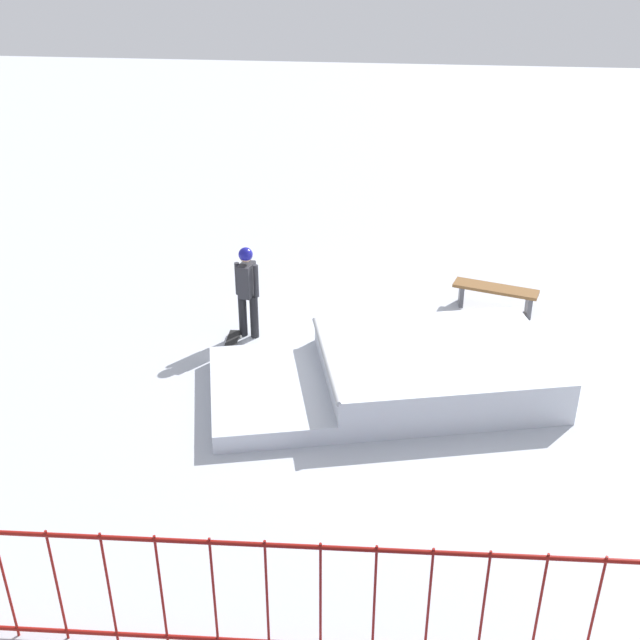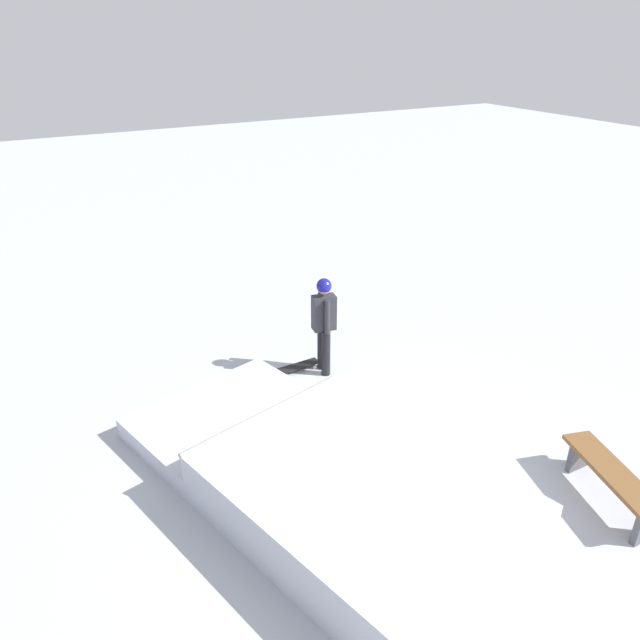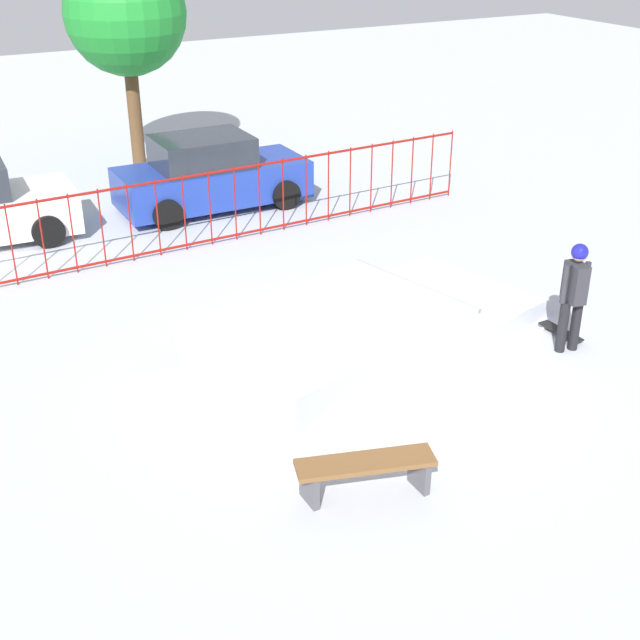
# 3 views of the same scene
# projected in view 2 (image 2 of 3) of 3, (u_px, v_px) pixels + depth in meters

# --- Properties ---
(ground_plane) EXTENTS (60.00, 60.00, 0.00)m
(ground_plane) POSITION_uv_depth(u_px,v_px,m) (359.00, 493.00, 7.80)
(ground_plane) COLOR #B2B7C1
(skate_ramp) EXTENTS (5.87, 3.85, 0.74)m
(skate_ramp) POSITION_uv_depth(u_px,v_px,m) (332.00, 485.00, 7.48)
(skate_ramp) COLOR silver
(skate_ramp) RESTS_ON ground
(skater) EXTENTS (0.43, 0.41, 1.73)m
(skater) POSITION_uv_depth(u_px,v_px,m) (324.00, 319.00, 10.07)
(skater) COLOR black
(skater) RESTS_ON ground
(skateboard) EXTENTS (0.29, 0.81, 0.09)m
(skateboard) POSITION_uv_depth(u_px,v_px,m) (298.00, 366.00, 10.50)
(skateboard) COLOR black
(skateboard) RESTS_ON ground
(park_bench) EXTENTS (1.65, 0.84, 0.48)m
(park_bench) POSITION_uv_depth(u_px,v_px,m) (612.00, 479.00, 7.51)
(park_bench) COLOR brown
(park_bench) RESTS_ON ground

